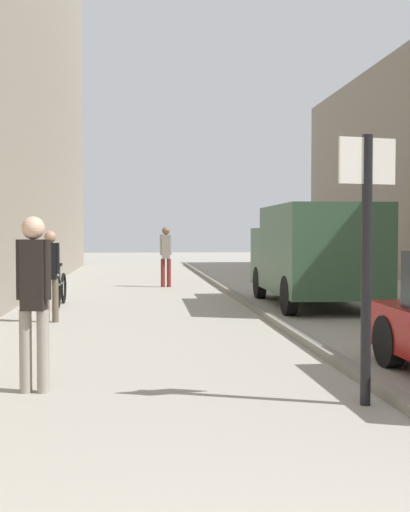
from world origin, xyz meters
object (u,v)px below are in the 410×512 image
at_px(pedestrian_mid_block, 50,270).
at_px(pedestrian_far_crossing, 34,291).
at_px(delivery_van, 314,252).
at_px(bicycle_leaning, 61,289).
at_px(pedestrian_main_foreground, 166,252).
at_px(street_sign_post, 367,245).

bearing_deg(pedestrian_mid_block, pedestrian_far_crossing, 97.90).
height_order(delivery_van, bicycle_leaning, delivery_van).
relative_size(delivery_van, bicycle_leaning, 2.78).
distance_m(pedestrian_main_foreground, pedestrian_mid_block, 7.88).
height_order(street_sign_post, bicycle_leaning, street_sign_post).
distance_m(pedestrian_mid_block, bicycle_leaning, 2.72).
bearing_deg(pedestrian_far_crossing, delivery_van, 63.14).
bearing_deg(delivery_van, pedestrian_far_crossing, -123.34).
xyz_separation_m(pedestrian_mid_block, pedestrian_far_crossing, (0.53, -5.34, 0.08)).
bearing_deg(pedestrian_main_foreground, bicycle_leaning, -112.33).
relative_size(delivery_van, street_sign_post, 1.90).
distance_m(pedestrian_far_crossing, delivery_van, 9.01).
bearing_deg(pedestrian_main_foreground, delivery_van, -54.00).
distance_m(street_sign_post, bicycle_leaning, 9.71).
relative_size(pedestrian_main_foreground, delivery_van, 0.37).
bearing_deg(pedestrian_main_foreground, street_sign_post, -78.62).
height_order(pedestrian_mid_block, pedestrian_far_crossing, pedestrian_far_crossing).
bearing_deg(pedestrian_mid_block, bicycle_leaning, -85.14).
height_order(pedestrian_mid_block, street_sign_post, street_sign_post).
bearing_deg(delivery_van, pedestrian_main_foreground, 120.95).
xyz_separation_m(pedestrian_main_foreground, street_sign_post, (1.30, -13.65, 0.49)).
relative_size(pedestrian_far_crossing, street_sign_post, 0.71).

